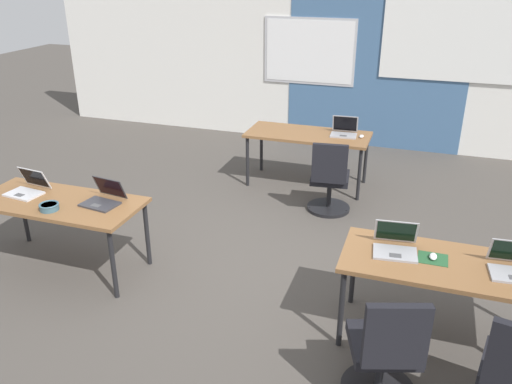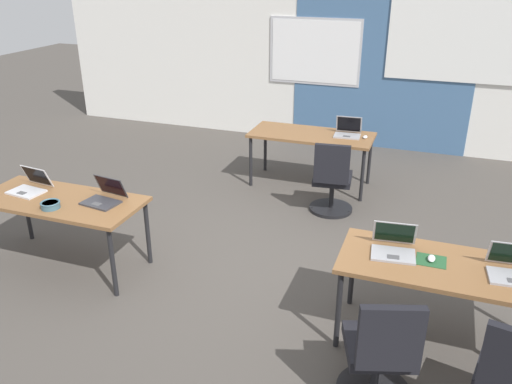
{
  "view_description": "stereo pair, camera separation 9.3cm",
  "coord_description": "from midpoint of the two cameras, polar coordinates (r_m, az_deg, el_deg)",
  "views": [
    {
      "loc": [
        1.44,
        -4.23,
        2.79
      ],
      "look_at": [
        0.03,
        -0.03,
        0.82
      ],
      "focal_mm": 36.64,
      "sensor_mm": 36.0,
      "label": 1
    },
    {
      "loc": [
        1.52,
        -4.2,
        2.79
      ],
      "look_at": [
        0.03,
        -0.03,
        0.82
      ],
      "focal_mm": 36.64,
      "sensor_mm": 36.0,
      "label": 2
    }
  ],
  "objects": [
    {
      "name": "laptop_far_right",
      "position": [
        6.89,
        9.21,
        6.58
      ],
      "size": [
        0.35,
        0.31,
        0.23
      ],
      "rotation": [
        0.0,
        0.0,
        0.07
      ],
      "color": "#9E9EA3",
      "rests_on": "desk_far_center"
    },
    {
      "name": "laptop_near_right_inner",
      "position": [
        4.2,
        14.36,
        -5.67
      ],
      "size": [
        0.36,
        0.34,
        0.23
      ],
      "rotation": [
        0.0,
        0.0,
        0.11
      ],
      "color": "#9E9EA3",
      "rests_on": "desk_near_right"
    },
    {
      "name": "mouse_far_right",
      "position": [
        6.83,
        11.06,
        5.99
      ],
      "size": [
        0.06,
        0.1,
        0.03
      ],
      "color": "silver",
      "rests_on": "desk_far_center"
    },
    {
      "name": "desk_far_center",
      "position": [
        6.92,
        5.3,
        5.93
      ],
      "size": [
        1.6,
        0.7,
        0.72
      ],
      "color": "brown",
      "rests_on": "ground"
    },
    {
      "name": "chair_far_right",
      "position": [
        6.24,
        7.59,
        0.96
      ],
      "size": [
        0.52,
        0.56,
        0.92
      ],
      "rotation": [
        0.0,
        0.0,
        3.25
      ],
      "color": "black",
      "rests_on": "ground"
    },
    {
      "name": "desk_near_left",
      "position": [
        5.3,
        -21.17,
        -1.48
      ],
      "size": [
        1.6,
        0.7,
        0.72
      ],
      "color": "brown",
      "rests_on": "ground"
    },
    {
      "name": "mouse_near_right_inner",
      "position": [
        4.18,
        18.18,
        -6.7
      ],
      "size": [
        0.06,
        0.1,
        0.03
      ],
      "color": "silver",
      "rests_on": "mousepad_near_right_inner"
    },
    {
      "name": "laptop_near_left_inner",
      "position": [
        5.07,
        -16.83,
        -0.65
      ],
      "size": [
        0.37,
        0.36,
        0.22
      ],
      "rotation": [
        0.0,
        0.0,
        -0.14
      ],
      "color": "#333338",
      "rests_on": "desk_near_left"
    },
    {
      "name": "ground_plane",
      "position": [
        5.27,
        -0.69,
        -8.02
      ],
      "size": [
        24.0,
        24.0,
        0.0
      ],
      "color": "#47423D"
    },
    {
      "name": "laptop_near_left_end",
      "position": [
        5.55,
        -24.12,
        0.39
      ],
      "size": [
        0.36,
        0.35,
        0.22
      ],
      "rotation": [
        0.0,
        0.0,
        -0.12
      ],
      "color": "silver",
      "rests_on": "desk_near_left"
    },
    {
      "name": "chair_near_right_inner",
      "position": [
        3.73,
        13.15,
        -17.12
      ],
      "size": [
        0.55,
        0.61,
        0.92
      ],
      "rotation": [
        0.0,
        0.0,
        3.46
      ],
      "color": "black",
      "rests_on": "ground"
    },
    {
      "name": "desk_near_right",
      "position": [
        4.21,
        19.72,
        -8.03
      ],
      "size": [
        1.6,
        0.7,
        0.72
      ],
      "color": "brown",
      "rests_on": "ground"
    },
    {
      "name": "mousepad_near_right_inner",
      "position": [
        4.19,
        18.14,
        -6.93
      ],
      "size": [
        0.22,
        0.19,
        0.0
      ],
      "color": "#23512D",
      "rests_on": "desk_near_right"
    },
    {
      "name": "back_wall_assembly",
      "position": [
        8.65,
        8.91,
        14.49
      ],
      "size": [
        10.0,
        0.27,
        2.8
      ],
      "color": "silver",
      "rests_on": "ground"
    },
    {
      "name": "snack_bowl",
      "position": [
        5.1,
        -22.14,
        -1.46
      ],
      "size": [
        0.18,
        0.18,
        0.06
      ],
      "color": "#3D6070",
      "rests_on": "desk_near_left"
    }
  ]
}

